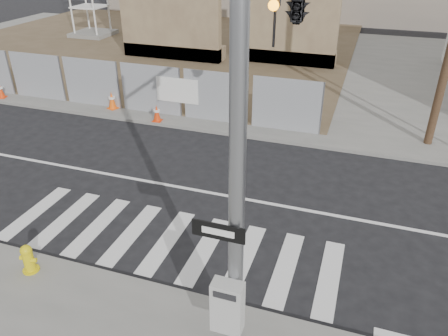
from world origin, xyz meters
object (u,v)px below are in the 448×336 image
(fire_hydrant, at_px, (28,258))
(traffic_cone_b, at_px, (0,90))
(signal_pole, at_px, (281,54))
(traffic_cone_c, at_px, (112,100))
(traffic_cone_d, at_px, (157,113))

(fire_hydrant, height_order, traffic_cone_b, traffic_cone_b)
(traffic_cone_b, bearing_deg, signal_pole, -24.77)
(traffic_cone_c, distance_m, traffic_cone_d, 2.50)
(traffic_cone_b, height_order, traffic_cone_d, traffic_cone_b)
(signal_pole, distance_m, traffic_cone_d, 9.75)
(traffic_cone_c, bearing_deg, fire_hydrant, -68.83)
(fire_hydrant, xyz_separation_m, traffic_cone_d, (-1.22, 8.77, -0.01))
(signal_pole, relative_size, traffic_cone_b, 9.83)
(fire_hydrant, height_order, traffic_cone_d, fire_hydrant)
(traffic_cone_b, height_order, traffic_cone_c, traffic_cone_c)
(signal_pole, bearing_deg, traffic_cone_b, 155.23)
(fire_hydrant, xyz_separation_m, traffic_cone_b, (-9.15, 8.97, 0.01))
(traffic_cone_d, bearing_deg, signal_pole, -45.81)
(signal_pole, xyz_separation_m, traffic_cone_c, (-8.51, 6.90, -4.30))
(traffic_cone_d, bearing_deg, fire_hydrant, -82.07)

